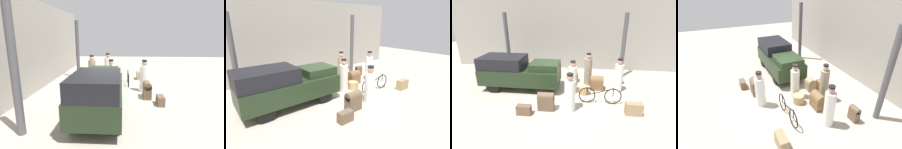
# 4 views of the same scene
# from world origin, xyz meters

# --- Properties ---
(ground_plane) EXTENTS (30.00, 30.00, 0.00)m
(ground_plane) POSITION_xyz_m (0.00, 0.00, 0.00)
(ground_plane) COLOR #A89E8E
(station_building_facade) EXTENTS (16.00, 0.15, 4.50)m
(station_building_facade) POSITION_xyz_m (0.00, 4.08, 2.25)
(station_building_facade) COLOR gray
(station_building_facade) RESTS_ON ground
(canopy_pillar_left) EXTENTS (0.23, 0.23, 3.68)m
(canopy_pillar_left) POSITION_xyz_m (-3.53, 2.60, 1.84)
(canopy_pillar_left) COLOR #4C4C51
(canopy_pillar_left) RESTS_ON ground
(canopy_pillar_right) EXTENTS (0.23, 0.23, 3.68)m
(canopy_pillar_right) POSITION_xyz_m (3.29, 2.60, 1.84)
(canopy_pillar_right) COLOR #4C4C51
(canopy_pillar_right) RESTS_ON ground
(truck) EXTENTS (3.91, 1.58, 1.67)m
(truck) POSITION_xyz_m (-2.15, 0.50, 0.92)
(truck) COLOR black
(truck) RESTS_ON ground
(bicycle) EXTENTS (1.83, 0.04, 0.77)m
(bicycle) POSITION_xyz_m (1.86, -0.64, 0.37)
(bicycle) COLOR black
(bicycle) RESTS_ON ground
(wicker_basket) EXTENTS (0.49, 0.49, 0.38)m
(wicker_basket) POSITION_xyz_m (1.17, 0.19, 0.19)
(wicker_basket) COLOR tan
(wicker_basket) RESTS_ON ground
(porter_with_bicycle) EXTENTS (0.41, 0.41, 1.62)m
(porter_with_bicycle) POSITION_xyz_m (0.61, 0.27, 0.73)
(porter_with_bicycle) COLOR silver
(porter_with_bicycle) RESTS_ON ground
(porter_carrying_trunk) EXTENTS (0.40, 0.40, 1.70)m
(porter_carrying_trunk) POSITION_xyz_m (2.81, 0.62, 0.77)
(porter_carrying_trunk) COLOR white
(porter_carrying_trunk) RESTS_ON ground
(porter_standing_middle) EXTENTS (0.42, 0.42, 1.61)m
(porter_standing_middle) POSITION_xyz_m (0.62, -1.38, 0.72)
(porter_standing_middle) COLOR white
(porter_standing_middle) RESTS_ON ground
(porter_lifting_near_truck) EXTENTS (0.40, 0.40, 1.74)m
(porter_lifting_near_truck) POSITION_xyz_m (1.35, 1.36, 0.79)
(porter_lifting_near_truck) COLOR gray
(porter_lifting_near_truck) RESTS_ON ground
(suitcase_tan_flat) EXTENTS (0.42, 0.25, 0.63)m
(suitcase_tan_flat) POSITION_xyz_m (3.04, 1.66, 0.34)
(suitcase_tan_flat) COLOR brown
(suitcase_tan_flat) RESTS_ON ground
(trunk_wicker_pale) EXTENTS (0.64, 0.34, 0.77)m
(trunk_wicker_pale) POSITION_xyz_m (-0.34, -1.41, 0.41)
(trunk_wicker_pale) COLOR brown
(trunk_wicker_pale) RESTS_ON ground
(trunk_barrel_dark) EXTENTS (0.65, 0.45, 0.72)m
(trunk_barrel_dark) POSITION_xyz_m (1.80, 0.79, 0.36)
(trunk_barrel_dark) COLOR brown
(trunk_barrel_dark) RESTS_ON ground
(trunk_umber_medium) EXTENTS (0.44, 0.35, 0.46)m
(trunk_umber_medium) POSITION_xyz_m (0.60, 1.71, 0.23)
(trunk_umber_medium) COLOR brown
(trunk_umber_medium) RESTS_ON ground
(suitcase_small_leather) EXTENTS (0.64, 0.30, 0.50)m
(suitcase_small_leather) POSITION_xyz_m (3.10, -1.38, 0.25)
(suitcase_small_leather) COLOR #937A56
(suitcase_small_leather) RESTS_ON ground
(suitcase_black_upright) EXTENTS (0.55, 0.27, 0.39)m
(suitcase_black_upright) POSITION_xyz_m (-1.13, -1.86, 0.19)
(suitcase_black_upright) COLOR brown
(suitcase_black_upright) RESTS_ON ground
(trunk_large_brown) EXTENTS (0.43, 0.42, 0.63)m
(trunk_large_brown) POSITION_xyz_m (0.44, 1.19, 0.31)
(trunk_large_brown) COLOR #937A56
(trunk_large_brown) RESTS_ON ground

